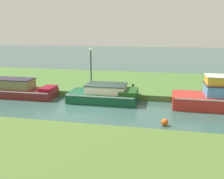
# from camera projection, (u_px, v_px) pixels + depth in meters

# --- Properties ---
(ground_plane) EXTENTS (120.00, 120.00, 0.00)m
(ground_plane) POSITION_uv_depth(u_px,v_px,m) (89.00, 106.00, 16.32)
(ground_plane) COLOR #345851
(riverbank_far) EXTENTS (72.00, 10.00, 0.40)m
(riverbank_far) POSITION_uv_depth(u_px,v_px,m) (111.00, 82.00, 22.93)
(riverbank_far) COLOR #497333
(riverbank_far) RESTS_ON ground_plane
(maroon_narrowboat) EXTENTS (6.93, 1.82, 1.37)m
(maroon_narrowboat) POSITION_uv_depth(u_px,v_px,m) (10.00, 89.00, 18.63)
(maroon_narrowboat) COLOR maroon
(maroon_narrowboat) RESTS_ON ground_plane
(forest_cruiser) EXTENTS (4.69, 2.25, 1.26)m
(forest_cruiser) POSITION_uv_depth(u_px,v_px,m) (105.00, 94.00, 17.18)
(forest_cruiser) COLOR #144B30
(forest_cruiser) RESTS_ON ground_plane
(lamp_post) EXTENTS (0.24, 0.24, 3.16)m
(lamp_post) POSITION_uv_depth(u_px,v_px,m) (91.00, 64.00, 18.75)
(lamp_post) COLOR #333338
(lamp_post) RESTS_ON riverbank_far
(mooring_post_near) EXTENTS (0.13, 0.13, 0.67)m
(mooring_post_near) POSITION_uv_depth(u_px,v_px,m) (18.00, 83.00, 19.82)
(mooring_post_near) COLOR #463B20
(mooring_post_near) RESTS_ON riverbank_far
(mooring_post_far) EXTENTS (0.17, 0.17, 0.67)m
(mooring_post_far) POSITION_uv_depth(u_px,v_px,m) (133.00, 89.00, 17.98)
(mooring_post_far) COLOR #463832
(mooring_post_far) RESTS_ON riverbank_far
(channel_buoy) EXTENTS (0.37, 0.37, 0.37)m
(channel_buoy) POSITION_uv_depth(u_px,v_px,m) (165.00, 122.00, 12.95)
(channel_buoy) COLOR #E55919
(channel_buoy) RESTS_ON ground_plane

